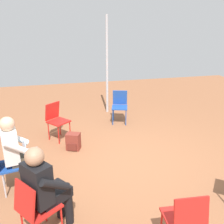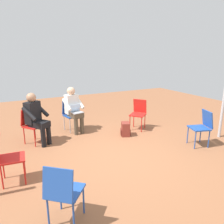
# 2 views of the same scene
# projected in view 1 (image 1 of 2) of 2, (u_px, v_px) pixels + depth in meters

# --- Properties ---
(ground_plane) EXTENTS (14.00, 14.00, 0.00)m
(ground_plane) POSITION_uv_depth(u_px,v_px,m) (131.00, 164.00, 4.75)
(ground_plane) COLOR brown
(chair_northeast) EXTENTS (0.58, 0.58, 0.85)m
(chair_northeast) POSITION_uv_depth(u_px,v_px,m) (56.00, 118.00, 5.63)
(chair_northeast) COLOR red
(chair_northeast) RESTS_ON ground
(chair_north) EXTENTS (0.47, 0.51, 0.85)m
(chair_north) POSITION_uv_depth(u_px,v_px,m) (8.00, 163.00, 3.85)
(chair_north) COLOR #1E4799
(chair_north) RESTS_ON ground
(chair_west) EXTENTS (0.47, 0.44, 0.85)m
(chair_west) POSITION_uv_depth(u_px,v_px,m) (185.00, 219.00, 2.75)
(chair_west) COLOR red
(chair_west) RESTS_ON ground
(chair_east) EXTENTS (0.53, 0.50, 0.85)m
(chair_east) POSITION_uv_depth(u_px,v_px,m) (120.00, 104.00, 6.60)
(chair_east) COLOR #1E4799
(chair_east) RESTS_ON ground
(chair_northwest) EXTENTS (0.57, 0.58, 0.85)m
(chair_northwest) POSITION_uv_depth(u_px,v_px,m) (35.00, 206.00, 2.94)
(chair_northwest) COLOR red
(chair_northwest) RESTS_ON ground
(person_with_laptop) EXTENTS (0.56, 0.58, 1.24)m
(person_with_laptop) POSITION_uv_depth(u_px,v_px,m) (18.00, 149.00, 3.86)
(person_with_laptop) COLOR #4C4233
(person_with_laptop) RESTS_ON ground
(person_in_black) EXTENTS (0.63, 0.63, 1.24)m
(person_in_black) POSITION_uv_depth(u_px,v_px,m) (45.00, 186.00, 2.99)
(person_in_black) COLOR black
(person_in_black) RESTS_ON ground
(backpack_near_laptop_user) EXTENTS (0.31, 0.34, 0.36)m
(backpack_near_laptop_user) POSITION_uv_depth(u_px,v_px,m) (73.00, 142.00, 5.26)
(backpack_near_laptop_user) COLOR maroon
(backpack_near_laptop_user) RESTS_ON ground
(tent_pole_far) EXTENTS (0.07, 0.07, 2.75)m
(tent_pole_far) POSITION_uv_depth(u_px,v_px,m) (107.00, 66.00, 7.06)
(tent_pole_far) COLOR #B2B2B7
(tent_pole_far) RESTS_ON ground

